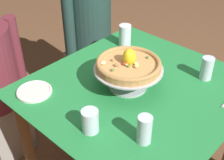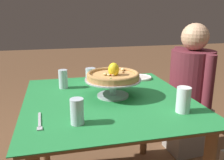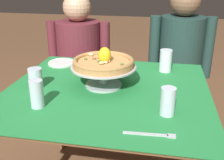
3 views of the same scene
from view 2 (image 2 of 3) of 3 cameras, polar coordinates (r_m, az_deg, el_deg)
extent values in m
cylinder|color=brown|center=(2.02, -15.55, -10.72)|extent=(0.06, 0.06, 0.68)
cylinder|color=brown|center=(2.14, 7.55, -8.68)|extent=(0.06, 0.06, 0.68)
cube|color=brown|center=(1.50, -0.91, -4.85)|extent=(1.01, 0.95, 0.02)
cube|color=#237F3D|center=(1.49, -0.91, -4.33)|extent=(1.05, 0.99, 0.00)
cylinder|color=#B7B7C1|center=(1.53, 0.23, -3.59)|extent=(0.20, 0.20, 0.01)
cylinder|color=#B7B7C1|center=(1.51, 0.23, -1.71)|extent=(0.04, 0.04, 0.09)
cylinder|color=#B7B7C1|center=(1.49, 0.23, 0.13)|extent=(0.34, 0.34, 0.01)
cylinder|color=tan|center=(1.49, 0.23, 0.74)|extent=(0.32, 0.32, 0.03)
torus|color=#AF7D47|center=(1.49, 0.23, 1.36)|extent=(0.32, 0.32, 0.02)
ellipsoid|color=#4C7533|center=(1.38, -0.23, 0.30)|extent=(0.02, 0.02, 0.01)
ellipsoid|color=#996B42|center=(1.55, 0.79, 2.05)|extent=(0.03, 0.03, 0.01)
ellipsoid|color=#4C7533|center=(1.50, -0.54, 1.60)|extent=(0.02, 0.02, 0.01)
ellipsoid|color=beige|center=(1.46, -0.76, 1.23)|extent=(0.02, 0.02, 0.01)
ellipsoid|color=beige|center=(1.48, 0.45, 1.39)|extent=(0.02, 0.02, 0.01)
ellipsoid|color=tan|center=(1.50, -0.07, 1.66)|extent=(0.03, 0.03, 0.01)
ellipsoid|color=tan|center=(1.47, -1.61, 1.42)|extent=(0.03, 0.03, 0.02)
ellipsoid|color=#C63D28|center=(1.50, 0.16, 1.73)|extent=(0.04, 0.04, 0.02)
ellipsoid|color=#996B42|center=(1.54, 2.61, 1.89)|extent=(0.02, 0.02, 0.01)
ellipsoid|color=beige|center=(1.59, 2.50, 2.49)|extent=(0.03, 0.03, 0.02)
ellipsoid|color=#4C7533|center=(1.58, -0.14, 2.33)|extent=(0.02, 0.02, 0.01)
ellipsoid|color=#C63D28|center=(1.48, -0.02, 1.42)|extent=(0.03, 0.03, 0.01)
ellipsoid|color=tan|center=(1.45, 0.30, 1.16)|extent=(0.03, 0.03, 0.01)
ellipsoid|color=tan|center=(1.49, 0.21, 1.51)|extent=(0.03, 0.02, 0.01)
ellipsoid|color=#C63D28|center=(1.46, 0.09, 1.32)|extent=(0.03, 0.04, 0.02)
ellipsoid|color=yellow|center=(1.47, 0.38, 2.40)|extent=(0.07, 0.07, 0.09)
cylinder|color=silver|center=(1.70, -11.29, 0.22)|extent=(0.06, 0.06, 0.13)
cylinder|color=silver|center=(1.71, -11.23, -0.90)|extent=(0.05, 0.05, 0.06)
cylinder|color=silver|center=(1.82, -4.99, 1.13)|extent=(0.07, 0.07, 0.11)
cylinder|color=silver|center=(1.83, -4.97, 0.25)|extent=(0.07, 0.07, 0.05)
cylinder|color=silver|center=(1.16, -8.13, -7.25)|extent=(0.06, 0.06, 0.12)
cylinder|color=silver|center=(1.17, -8.08, -8.47)|extent=(0.06, 0.06, 0.07)
cylinder|color=white|center=(1.33, 16.26, -4.44)|extent=(0.07, 0.07, 0.14)
cylinder|color=silver|center=(1.34, 16.16, -5.73)|extent=(0.07, 0.07, 0.07)
cylinder|color=silver|center=(1.94, 6.61, 0.52)|extent=(0.18, 0.18, 0.01)
torus|color=white|center=(1.93, 6.62, 0.69)|extent=(0.17, 0.17, 0.01)
cube|color=#B7B7C1|center=(1.25, -16.51, -8.86)|extent=(0.17, 0.02, 0.01)
cube|color=#B7B7C1|center=(1.17, -16.49, -10.80)|extent=(0.03, 0.03, 0.01)
cube|color=gray|center=(2.33, 16.98, -10.75)|extent=(0.30, 0.34, 0.42)
cylinder|color=maroon|center=(2.17, 17.93, 0.14)|extent=(0.38, 0.38, 0.49)
sphere|color=tan|center=(2.11, 18.75, 9.49)|extent=(0.22, 0.22, 0.22)
cylinder|color=maroon|center=(2.33, 14.95, 2.38)|extent=(0.08, 0.08, 0.42)
cylinder|color=maroon|center=(1.99, 21.61, -0.46)|extent=(0.08, 0.08, 0.42)
camera|label=1|loc=(2.45, -26.14, 23.99)|focal=48.67mm
camera|label=3|loc=(1.47, -56.45, 11.52)|focal=43.55mm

